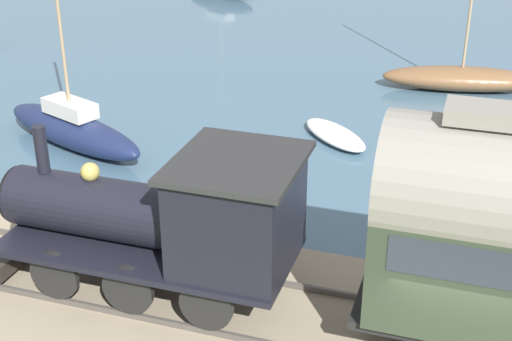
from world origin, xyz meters
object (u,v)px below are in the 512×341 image
(steam_locomotive, at_px, (175,215))
(rowboat_near_shore, at_px, (335,135))
(rowboat_mid_harbor, at_px, (478,247))
(sailboat_navy, at_px, (72,128))
(sailboat_brown, at_px, (462,78))

(steam_locomotive, relative_size, rowboat_near_shore, 2.15)
(rowboat_near_shore, distance_m, rowboat_mid_harbor, 7.14)
(steam_locomotive, bearing_deg, rowboat_near_shore, -5.47)
(rowboat_near_shore, relative_size, rowboat_mid_harbor, 0.97)
(sailboat_navy, height_order, rowboat_mid_harbor, sailboat_navy)
(steam_locomotive, bearing_deg, rowboat_mid_harbor, -51.68)
(sailboat_navy, height_order, rowboat_near_shore, sailboat_navy)
(steam_locomotive, distance_m, sailboat_brown, 16.68)
(sailboat_brown, relative_size, rowboat_near_shore, 3.02)
(sailboat_navy, relative_size, rowboat_mid_harbor, 2.58)
(sailboat_brown, height_order, rowboat_mid_harbor, sailboat_brown)
(steam_locomotive, height_order, rowboat_mid_harbor, steam_locomotive)
(rowboat_mid_harbor, bearing_deg, rowboat_near_shore, 27.83)
(rowboat_mid_harbor, bearing_deg, sailboat_brown, -5.98)
(sailboat_navy, bearing_deg, rowboat_near_shore, -47.03)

